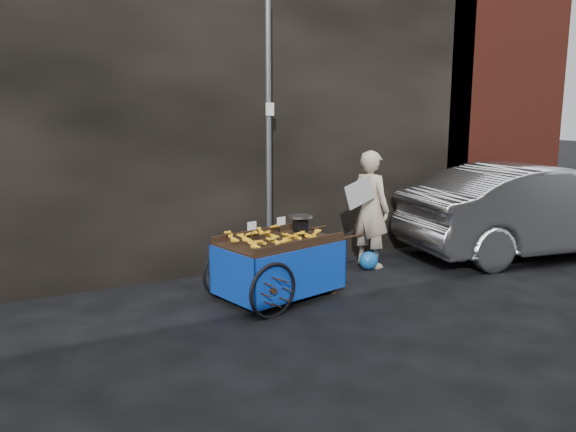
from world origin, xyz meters
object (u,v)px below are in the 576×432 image
banana_cart (276,247)px  vendor (370,209)px  parked_car (538,210)px  plastic_bag (369,260)px

banana_cart → vendor: bearing=7.2°
parked_car → plastic_bag: bearing=89.8°
banana_cart → parked_car: bearing=-12.7°
plastic_bag → vendor: bearing=53.3°
vendor → plastic_bag: (-0.13, -0.17, -0.76)m
vendor → parked_car: vendor is taller
banana_cart → vendor: size_ratio=1.21×
plastic_bag → parked_car: size_ratio=0.07×
vendor → plastic_bag: size_ratio=5.80×
plastic_bag → banana_cart: bearing=-163.3°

